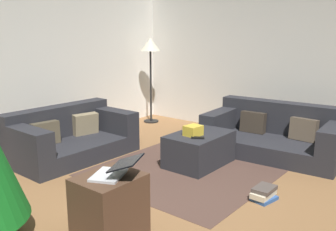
{
  "coord_description": "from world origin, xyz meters",
  "views": [
    {
      "loc": [
        -2.63,
        -1.9,
        1.68
      ],
      "look_at": [
        0.6,
        0.69,
        0.75
      ],
      "focal_mm": 39.78,
      "sensor_mm": 36.0,
      "label": 1
    }
  ],
  "objects": [
    {
      "name": "corner_partition",
      "position": [
        3.14,
        0.0,
        1.3
      ],
      "size": [
        0.12,
        6.4,
        2.6
      ],
      "primitive_type": "cube",
      "color": "silver",
      "rests_on": "ground_plane"
    },
    {
      "name": "ground_plane",
      "position": [
        0.0,
        0.0,
        0.0
      ],
      "size": [
        6.4,
        6.4,
        0.0
      ],
      "primitive_type": "plane",
      "color": "brown"
    },
    {
      "name": "side_table",
      "position": [
        -0.72,
        0.26,
        0.27
      ],
      "size": [
        0.52,
        0.44,
        0.54
      ],
      "primitive_type": "cube",
      "color": "#4C3323",
      "rests_on": "ground_plane"
    },
    {
      "name": "laptop",
      "position": [
        -0.69,
        0.2,
        0.59
      ],
      "size": [
        0.44,
        0.47,
        0.17
      ],
      "color": "silver",
      "rests_on": "side_table"
    },
    {
      "name": "gift_box",
      "position": [
        1.07,
        0.67,
        0.48
      ],
      "size": [
        0.22,
        0.19,
        0.13
      ],
      "primitive_type": "cube",
      "rotation": [
        0.0,
        0.0,
        -0.1
      ],
      "color": "gold",
      "rests_on": "ottoman"
    },
    {
      "name": "couch_right",
      "position": [
        2.25,
        0.08,
        0.27
      ],
      "size": [
        1.09,
        1.88,
        0.7
      ],
      "rotation": [
        0.0,
        0.0,
        1.64
      ],
      "color": "#26262B",
      "rests_on": "ground_plane"
    },
    {
      "name": "corner_lamp",
      "position": [
        2.57,
        2.69,
        1.34
      ],
      "size": [
        0.36,
        0.36,
        1.58
      ],
      "color": "black",
      "rests_on": "ground_plane"
    },
    {
      "name": "tv_remote",
      "position": [
        0.99,
        0.54,
        0.43
      ],
      "size": [
        0.13,
        0.16,
        0.02
      ],
      "primitive_type": "cube",
      "rotation": [
        0.0,
        0.0,
        0.58
      ],
      "color": "black",
      "rests_on": "ottoman"
    },
    {
      "name": "couch_left",
      "position": [
        0.35,
        2.24,
        0.27
      ],
      "size": [
        1.65,
        0.94,
        0.67
      ],
      "rotation": [
        0.0,
        0.0,
        3.13
      ],
      "color": "#26262B",
      "rests_on": "ground_plane"
    },
    {
      "name": "book_stack",
      "position": [
        0.74,
        -0.45,
        0.07
      ],
      "size": [
        0.3,
        0.23,
        0.13
      ],
      "color": "#2D5193",
      "rests_on": "ground_plane"
    },
    {
      "name": "area_rug",
      "position": [
        1.19,
        0.65,
        0.0
      ],
      "size": [
        2.6,
        2.0,
        0.01
      ],
      "primitive_type": "cube",
      "color": "#4C352C",
      "rests_on": "ground_plane"
    },
    {
      "name": "ottoman",
      "position": [
        1.19,
        0.65,
        0.21
      ],
      "size": [
        0.88,
        0.58,
        0.41
      ],
      "primitive_type": "cube",
      "color": "#26262B",
      "rests_on": "ground_plane"
    },
    {
      "name": "rear_partition",
      "position": [
        0.0,
        3.14,
        1.3
      ],
      "size": [
        6.4,
        0.12,
        2.6
      ],
      "primitive_type": "cube",
      "color": "silver",
      "rests_on": "ground_plane"
    }
  ]
}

